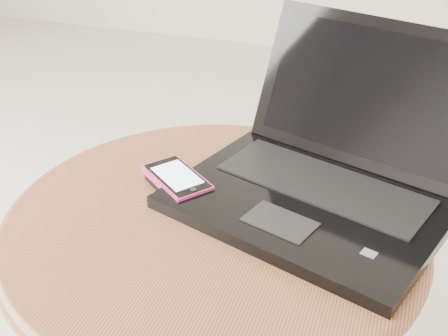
% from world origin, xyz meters
% --- Properties ---
extents(table, '(0.58, 0.58, 0.46)m').
position_xyz_m(table, '(-0.01, -0.02, 0.36)').
color(table, brown).
rests_on(table, ground).
extents(laptop, '(0.44, 0.43, 0.22)m').
position_xyz_m(laptop, '(0.12, 0.08, 0.50)').
color(laptop, black).
rests_on(laptop, table).
extents(phone_black, '(0.14, 0.13, 0.01)m').
position_xyz_m(phone_black, '(-0.07, 0.03, 0.46)').
color(phone_black, black).
rests_on(phone_black, table).
extents(phone_pink, '(0.12, 0.11, 0.01)m').
position_xyz_m(phone_pink, '(-0.08, 0.03, 0.48)').
color(phone_pink, '#D02D6E').
rests_on(phone_pink, phone_black).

